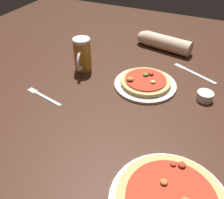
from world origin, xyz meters
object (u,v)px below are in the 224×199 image
object	(u,v)px
knife_right	(194,73)
diner_arm	(162,42)
pizza_plate_far	(145,83)
fork_left	(43,96)
ramekin_sauce	(205,96)
beer_mug_dark	(82,55)

from	to	relation	value
knife_right	diner_arm	xyz separation A→B (m)	(-0.22, 0.20, 0.04)
pizza_plate_far	fork_left	bearing A→B (deg)	-144.91
pizza_plate_far	diner_arm	distance (m)	0.40
pizza_plate_far	diner_arm	world-z (taller)	diner_arm
pizza_plate_far	diner_arm	bearing A→B (deg)	95.27
pizza_plate_far	knife_right	bearing A→B (deg)	46.96
ramekin_sauce	knife_right	distance (m)	0.21
beer_mug_dark	diner_arm	xyz separation A→B (m)	(0.29, 0.39, -0.04)
knife_right	diner_arm	size ratio (longest dim) A/B	0.68
pizza_plate_far	fork_left	distance (m)	0.45
fork_left	diner_arm	bearing A→B (deg)	62.97
diner_arm	beer_mug_dark	bearing A→B (deg)	-126.63
ramekin_sauce	diner_arm	size ratio (longest dim) A/B	0.21
beer_mug_dark	diner_arm	size ratio (longest dim) A/B	0.50
fork_left	knife_right	size ratio (longest dim) A/B	0.89
ramekin_sauce	pizza_plate_far	bearing A→B (deg)	-179.30
pizza_plate_far	beer_mug_dark	bearing A→B (deg)	178.95
ramekin_sauce	diner_arm	distance (m)	0.49
knife_right	ramekin_sauce	bearing A→B (deg)	-69.51
pizza_plate_far	ramekin_sauce	world-z (taller)	pizza_plate_far
knife_right	beer_mug_dark	bearing A→B (deg)	-159.30
pizza_plate_far	knife_right	xyz separation A→B (m)	(0.19, 0.20, -0.01)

